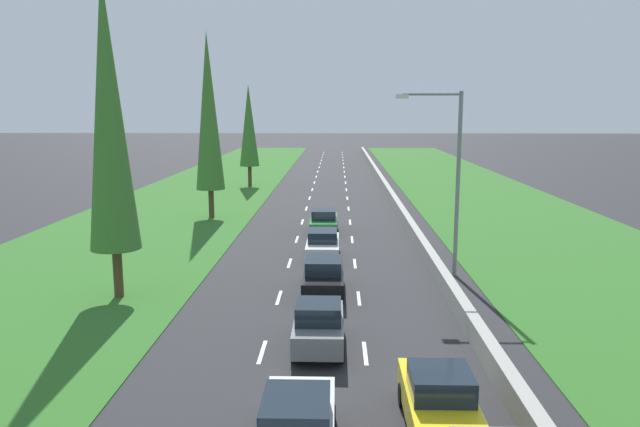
# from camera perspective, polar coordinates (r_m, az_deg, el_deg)

# --- Properties ---
(ground_plane) EXTENTS (300.00, 300.00, 0.00)m
(ground_plane) POSITION_cam_1_polar(r_m,az_deg,el_deg) (58.89, 0.85, 1.88)
(ground_plane) COLOR #28282B
(ground_plane) RESTS_ON ground
(grass_verge_left) EXTENTS (14.00, 140.00, 0.04)m
(grass_verge_left) POSITION_cam_1_polar(r_m,az_deg,el_deg) (60.39, -11.25, 1.91)
(grass_verge_left) COLOR #2D6623
(grass_verge_left) RESTS_ON ground
(grass_verge_right) EXTENTS (14.00, 140.00, 0.04)m
(grass_verge_right) POSITION_cam_1_polar(r_m,az_deg,el_deg) (60.43, 14.59, 1.79)
(grass_verge_right) COLOR #2D6623
(grass_verge_right) RESTS_ON ground
(median_barrier) EXTENTS (0.44, 120.00, 0.85)m
(median_barrier) POSITION_cam_1_polar(r_m,az_deg,el_deg) (59.03, 6.39, 2.26)
(median_barrier) COLOR #9E9B93
(median_barrier) RESTS_ON ground
(lane_markings) EXTENTS (3.64, 116.00, 0.01)m
(lane_markings) POSITION_cam_1_polar(r_m,az_deg,el_deg) (58.89, 0.85, 1.89)
(lane_markings) COLOR white
(lane_markings) RESTS_ON ground
(grey_hatchback_centre_lane) EXTENTS (1.74, 3.90, 1.72)m
(grey_hatchback_centre_lane) POSITION_cam_1_polar(r_m,az_deg,el_deg) (21.04, -0.12, -10.51)
(grey_hatchback_centre_lane) COLOR slate
(grey_hatchback_centre_lane) RESTS_ON ground
(black_sedan_centre_lane) EXTENTS (1.82, 4.50, 1.64)m
(black_sedan_centre_lane) POSITION_cam_1_polar(r_m,az_deg,el_deg) (27.00, 0.33, -5.94)
(black_sedan_centre_lane) COLOR black
(black_sedan_centre_lane) RESTS_ON ground
(white_sedan_centre_lane) EXTENTS (1.82, 4.50, 1.64)m
(white_sedan_centre_lane) POSITION_cam_1_polar(r_m,az_deg,el_deg) (33.16, 0.27, -2.95)
(white_sedan_centre_lane) COLOR white
(white_sedan_centre_lane) RESTS_ON ground
(yellow_hatchback_right_lane) EXTENTS (1.74, 3.90, 1.72)m
(yellow_hatchback_right_lane) POSITION_cam_1_polar(r_m,az_deg,el_deg) (16.40, 11.13, -16.85)
(yellow_hatchback_right_lane) COLOR yellow
(yellow_hatchback_right_lane) RESTS_ON ground
(green_sedan_centre_lane) EXTENTS (1.82, 4.50, 1.64)m
(green_sedan_centre_lane) POSITION_cam_1_polar(r_m,az_deg,el_deg) (39.86, 0.37, -0.77)
(green_sedan_centre_lane) COLOR #237A33
(green_sedan_centre_lane) RESTS_ON ground
(poplar_tree_second) EXTENTS (2.15, 2.15, 13.80)m
(poplar_tree_second) POSITION_cam_1_polar(r_m,az_deg,el_deg) (26.93, -19.36, 8.87)
(poplar_tree_second) COLOR #4C3823
(poplar_tree_second) RESTS_ON ground
(poplar_tree_third) EXTENTS (2.14, 2.14, 13.78)m
(poplar_tree_third) POSITION_cam_1_polar(r_m,az_deg,el_deg) (45.85, -10.50, 9.42)
(poplar_tree_third) COLOR #4C3823
(poplar_tree_third) RESTS_ON ground
(poplar_tree_fourth) EXTENTS (2.07, 2.07, 10.73)m
(poplar_tree_fourth) POSITION_cam_1_polar(r_m,az_deg,el_deg) (64.43, -6.74, 8.23)
(poplar_tree_fourth) COLOR #4C3823
(poplar_tree_fourth) RESTS_ON ground
(street_light_mast) EXTENTS (3.20, 0.28, 9.00)m
(street_light_mast) POSITION_cam_1_polar(r_m,az_deg,el_deg) (29.86, 12.29, 4.00)
(street_light_mast) COLOR gray
(street_light_mast) RESTS_ON ground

